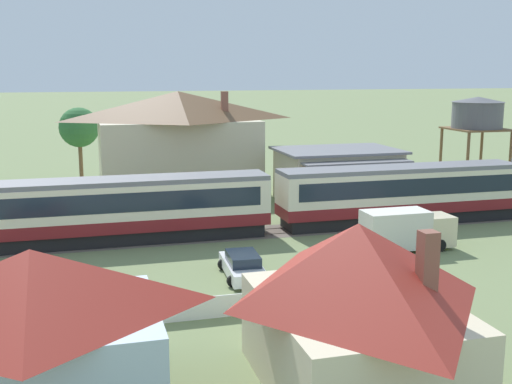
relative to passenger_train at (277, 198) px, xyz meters
name	(u,v)px	position (x,y,z in m)	size (l,w,h in m)	color
ground_plane	(323,229)	(3.36, -0.21, -2.33)	(600.00, 600.00, 0.00)	#707F51
passenger_train	(277,198)	(0.00, 0.00, 0.00)	(77.02, 3.21, 4.20)	maroon
railway_track	(283,231)	(0.49, 0.00, -2.32)	(122.37, 3.60, 0.04)	#665B51
station_building	(337,175)	(8.00, 8.43, -0.04)	(10.08, 8.51, 4.51)	beige
station_house_brown_roof	(179,142)	(-4.42, 15.22, 2.44)	(14.89, 8.33, 9.24)	beige
water_tower	(477,114)	(23.69, 11.96, 4.59)	(5.08, 5.08, 8.58)	brown
cottage_red_roof	(35,326)	(-14.67, -20.49, 0.49)	(8.62, 6.75, 5.44)	silver
cottage_red_roof_2	(356,304)	(-3.98, -22.15, 0.78)	(6.69, 8.54, 5.99)	beige
parked_car_white	(243,266)	(-4.76, -9.16, -1.69)	(2.40, 4.86, 1.37)	white
parked_car_red	(11,305)	(-16.32, -11.91, -1.76)	(4.39, 2.14, 1.20)	red
delivery_truck_cream	(406,230)	(6.35, -6.68, -1.02)	(5.80, 2.08, 2.55)	beige
yard_tree_0	(79,128)	(-12.94, 23.58, 3.18)	(3.89, 3.89, 7.49)	brown
yard_tree_2	(214,144)	(-0.82, 17.40, 1.92)	(3.27, 3.27, 5.91)	#4C3823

